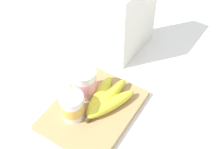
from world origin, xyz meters
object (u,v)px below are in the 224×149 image
cereal_box (133,20)px  cutting_board (93,110)px  yogurt_cup_front (73,106)px  yogurt_cup_back (85,83)px  banana_bunch (106,99)px

cereal_box → cutting_board: bearing=-169.0°
cereal_box → yogurt_cup_front: (-0.35, -0.01, -0.07)m
yogurt_cup_back → yogurt_cup_front: bearing=-167.5°
yogurt_cup_front → yogurt_cup_back: 0.09m
cutting_board → yogurt_cup_front: (-0.05, 0.03, 0.05)m
yogurt_cup_back → banana_bunch: bearing=-89.7°
yogurt_cup_back → banana_bunch: size_ratio=0.53×
yogurt_cup_back → cereal_box: bearing=-2.4°
yogurt_cup_front → yogurt_cup_back: bearing=12.5°
cereal_box → yogurt_cup_front: cereal_box is taller
cutting_board → cereal_box: size_ratio=1.12×
yogurt_cup_front → yogurt_cup_back: (0.08, 0.02, 0.01)m
banana_bunch → yogurt_cup_back: bearing=90.3°
cutting_board → banana_bunch: (0.04, -0.02, 0.03)m
cutting_board → yogurt_cup_back: yogurt_cup_back is taller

